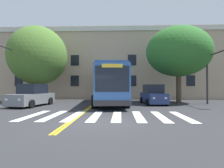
{
  "coord_description": "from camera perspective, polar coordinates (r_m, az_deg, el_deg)",
  "views": [
    {
      "loc": [
        1.03,
        -8.02,
        1.64
      ],
      "look_at": [
        0.48,
        7.8,
        1.9
      ],
      "focal_mm": 28.0,
      "sensor_mm": 36.0,
      "label": 1
    }
  ],
  "objects": [
    {
      "name": "street_tree_curbside_small",
      "position": [
        21.05,
        -22.94,
        8.46
      ],
      "size": [
        8.48,
        8.38,
        8.27
      ],
      "color": "#4C3D2D",
      "rests_on": "ground"
    },
    {
      "name": "street_tree_curbside_large",
      "position": [
        19.41,
        20.88,
        9.78
      ],
      "size": [
        9.24,
        9.17,
        7.78
      ],
      "color": "#4C3D2D",
      "rests_on": "ground"
    },
    {
      "name": "car_grey_near_lane",
      "position": [
        16.5,
        -24.58,
        -3.6
      ],
      "size": [
        2.49,
        4.72,
        1.89
      ],
      "color": "slate",
      "rests_on": "ground"
    },
    {
      "name": "car_navy_far_lane",
      "position": [
        17.11,
        13.25,
        -3.55
      ],
      "size": [
        2.14,
        4.3,
        1.87
      ],
      "color": "navy",
      "rests_on": "ground"
    },
    {
      "name": "crosswalk",
      "position": [
        10.01,
        -1.91,
        -10.35
      ],
      "size": [
        8.98,
        3.89,
        0.01
      ],
      "color": "white",
      "rests_on": "ground"
    },
    {
      "name": "lane_line_yellow_inner",
      "position": [
        24.02,
        -3.59,
        -4.85
      ],
      "size": [
        0.12,
        36.0,
        0.01
      ],
      "primitive_type": "cube",
      "color": "gold",
      "rests_on": "ground"
    },
    {
      "name": "building_facade",
      "position": [
        27.43,
        5.87,
        5.88
      ],
      "size": [
        38.07,
        8.4,
        9.78
      ],
      "color": "tan",
      "rests_on": "ground"
    },
    {
      "name": "car_black_behind_bus",
      "position": [
        26.38,
        -2.33,
        -2.15
      ],
      "size": [
        2.57,
        4.97,
        2.28
      ],
      "color": "black",
      "rests_on": "ground"
    },
    {
      "name": "lane_line_yellow_outer",
      "position": [
        24.01,
        -3.21,
        -4.85
      ],
      "size": [
        0.12,
        36.0,
        0.01
      ],
      "primitive_type": "cube",
      "color": "gold",
      "rests_on": "ground"
    },
    {
      "name": "ground_plane",
      "position": [
        8.25,
        -5.35,
        -12.41
      ],
      "size": [
        120.0,
        120.0,
        0.0
      ],
      "primitive_type": "plane",
      "color": "#303033"
    },
    {
      "name": "city_bus",
      "position": [
        16.82,
        -1.0,
        -0.19
      ],
      "size": [
        3.55,
        11.27,
        3.41
      ],
      "color": "#2D5699",
      "rests_on": "ground"
    },
    {
      "name": "traffic_light_near_corner",
      "position": [
        17.51,
        30.98,
        4.96
      ],
      "size": [
        0.42,
        4.13,
        5.11
      ],
      "color": "#28282D",
      "rests_on": "ground"
    },
    {
      "name": "traffic_light_far_corner",
      "position": [
        18.85,
        -30.72,
        5.82
      ],
      "size": [
        0.45,
        4.31,
        5.57
      ],
      "color": "#28282D",
      "rests_on": "ground"
    }
  ]
}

